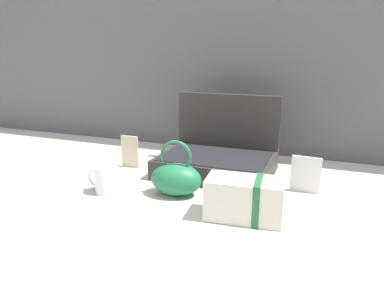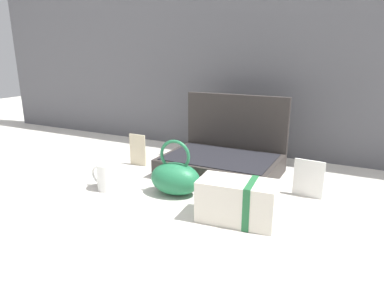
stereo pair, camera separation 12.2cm
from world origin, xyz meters
TOP-DOWN VIEW (x-y plane):
  - ground_plane at (0.00, 0.00)m, footprint 6.00×6.00m
  - back_wall at (0.00, 0.58)m, footprint 3.20×0.06m
  - open_suitcase at (0.06, 0.22)m, footprint 0.46×0.34m
  - teal_pouch_handbag at (-0.01, -0.07)m, footprint 0.19×0.14m
  - cream_toiletry_bag at (0.25, -0.16)m, footprint 0.24×0.14m
  - coffee_mug at (-0.25, -0.14)m, footprint 0.12×0.08m
  - info_card_left at (0.41, 0.12)m, footprint 0.10×0.02m
  - poster_card_right at (-0.32, 0.14)m, footprint 0.08×0.01m

SIDE VIEW (x-z plane):
  - ground_plane at x=0.00m, z-range 0.00..0.00m
  - coffee_mug at x=-0.25m, z-range 0.00..0.10m
  - teal_pouch_handbag at x=-0.01m, z-range -0.04..0.16m
  - cream_toiletry_bag at x=0.25m, z-range 0.00..0.13m
  - info_card_left at x=0.41m, z-range 0.00..0.13m
  - open_suitcase at x=0.06m, z-range -0.09..0.22m
  - poster_card_right at x=-0.32m, z-range 0.00..0.14m
  - back_wall at x=0.00m, z-range 0.00..1.40m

